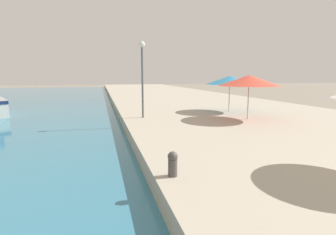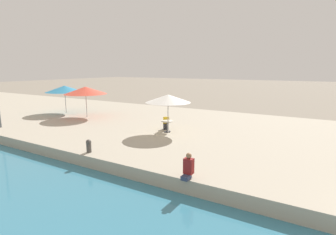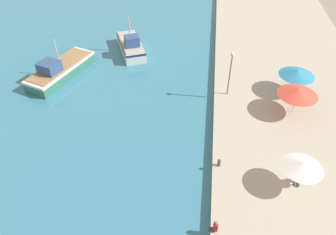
# 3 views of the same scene
# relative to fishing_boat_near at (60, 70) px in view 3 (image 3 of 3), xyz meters

# --- Properties ---
(water_basin) EXTENTS (56.00, 90.00, 0.04)m
(water_basin) POSITION_rel_fishing_boat_near_xyz_m (-11.38, 12.03, -0.88)
(water_basin) COLOR teal
(water_basin) RESTS_ON ground_plane
(quay_promenade) EXTENTS (16.00, 90.00, 0.62)m
(quay_promenade) POSITION_rel_fishing_boat_near_xyz_m (24.62, 12.03, -0.58)
(quay_promenade) COLOR #B2A893
(quay_promenade) RESTS_ON ground_plane
(fishing_boat_near) EXTENTS (5.43, 8.92, 4.33)m
(fishing_boat_near) POSITION_rel_fishing_boat_near_xyz_m (0.00, 0.00, 0.00)
(fishing_boat_near) COLOR #33705B
(fishing_boat_near) RESTS_ON water_basin
(fishing_boat_mid) EXTENTS (4.78, 6.96, 4.52)m
(fishing_boat_mid) POSITION_rel_fishing_boat_near_xyz_m (6.45, 6.31, 0.04)
(fishing_boat_mid) COLOR silver
(fishing_boat_mid) RESTS_ON water_basin
(cafe_umbrella_pink) EXTENTS (2.87, 2.87, 2.47)m
(cafe_umbrella_pink) POSITION_rel_fishing_boat_near_xyz_m (22.53, -12.83, 1.95)
(cafe_umbrella_pink) COLOR #B7B7B7
(cafe_umbrella_pink) RESTS_ON quay_promenade
(cafe_umbrella_white) EXTENTS (3.53, 3.53, 2.58)m
(cafe_umbrella_white) POSITION_rel_fishing_boat_near_xyz_m (23.75, -4.08, 2.00)
(cafe_umbrella_white) COLOR #B7B7B7
(cafe_umbrella_white) RESTS_ON quay_promenade
(cafe_umbrella_striped) EXTENTS (3.37, 3.37, 2.53)m
(cafe_umbrella_striped) POSITION_rel_fishing_boat_near_xyz_m (24.27, -0.77, 1.96)
(cafe_umbrella_striped) COLOR #B7B7B7
(cafe_umbrella_striped) RESTS_ON quay_promenade
(cafe_table) EXTENTS (0.80, 0.80, 0.74)m
(cafe_table) POSITION_rel_fishing_boat_near_xyz_m (22.67, -12.69, 0.26)
(cafe_table) COLOR #333338
(cafe_table) RESTS_ON quay_promenade
(cafe_chair_left) EXTENTS (0.58, 0.58, 0.91)m
(cafe_chair_left) POSITION_rel_fishing_boat_near_xyz_m (23.24, -12.24, 0.05)
(cafe_chair_left) COLOR #2D2D33
(cafe_chair_left) RESTS_ON quay_promenade
(person_at_quay) EXTENTS (0.53, 0.36, 0.98)m
(person_at_quay) POSITION_rel_fishing_boat_near_xyz_m (16.84, -17.08, 0.16)
(person_at_quay) COLOR #333D5B
(person_at_quay) RESTS_ON quay_promenade
(mooring_bollard) EXTENTS (0.26, 0.26, 0.65)m
(mooring_bollard) POSITION_rel_fishing_boat_near_xyz_m (17.10, -11.50, 0.08)
(mooring_bollard) COLOR #4C4742
(mooring_bollard) RESTS_ON quay_promenade
(lamppost) EXTENTS (0.36, 0.36, 4.56)m
(lamppost) POSITION_rel_fishing_boat_near_xyz_m (17.87, -1.89, 2.82)
(lamppost) COLOR #565B60
(lamppost) RESTS_ON quay_promenade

